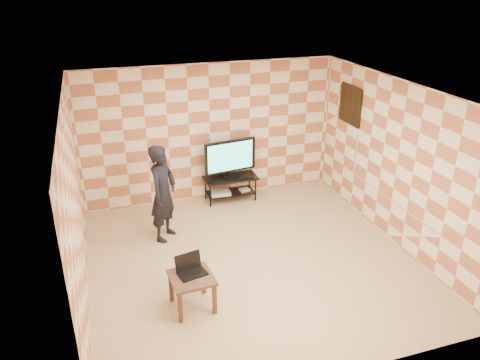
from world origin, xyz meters
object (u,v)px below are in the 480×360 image
side_table (192,282)px  person (163,193)px  tv (230,157)px  tv_stand (230,183)px

side_table → person: size_ratio=0.36×
tv → person: 1.82m
tv_stand → tv: 0.56m
tv_stand → tv: (-0.00, -0.00, 0.56)m
side_table → person: bearing=91.0°
tv_stand → tv: tv is taller
person → side_table: bearing=-142.0°
tv → side_table: (-1.45, -3.01, -0.51)m
person → tv: bearing=-17.8°
side_table → person: (-0.04, 1.96, 0.43)m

